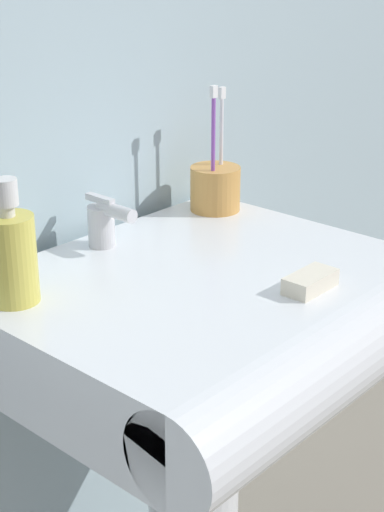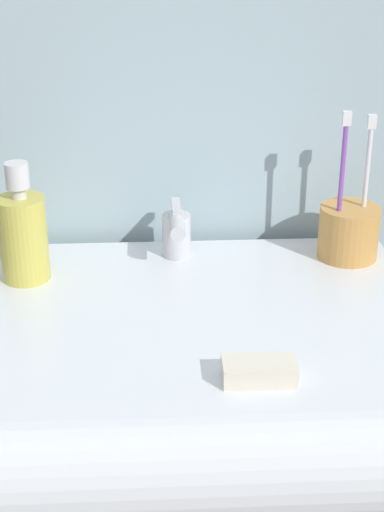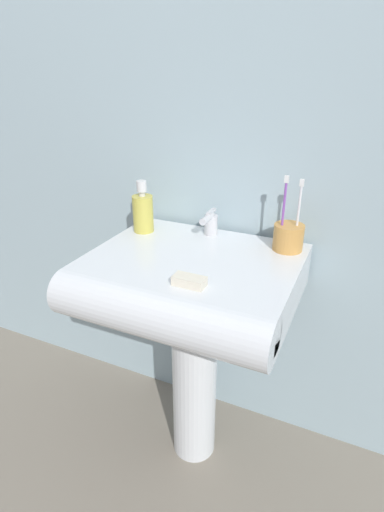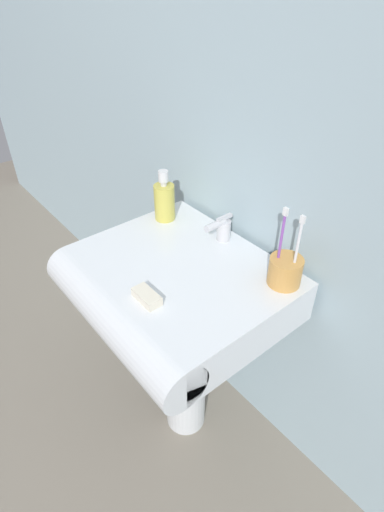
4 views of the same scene
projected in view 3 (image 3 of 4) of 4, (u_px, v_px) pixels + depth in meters
ground_plane at (194, 445)px, 1.48m from camera, size 6.00×6.00×0.00m
wall_back at (232, 94)px, 1.20m from camera, size 5.00×0.05×2.40m
sink_pedestal at (194, 377)px, 1.35m from camera, size 0.15×0.15×0.65m
sink_basin at (187, 283)px, 1.14m from camera, size 0.59×0.52×0.13m
faucet at (210, 223)px, 1.28m from camera, size 0.04×0.10×0.08m
toothbrush_cup at (288, 236)px, 1.18m from camera, size 0.09×0.09×0.22m
soap_bottle at (143, 212)px, 1.30m from camera, size 0.07×0.07×0.17m
bar_soap at (189, 281)px, 0.99m from camera, size 0.08×0.04×0.02m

